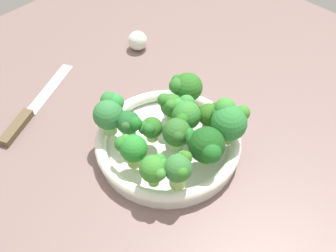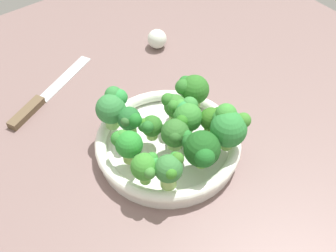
% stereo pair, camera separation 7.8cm
% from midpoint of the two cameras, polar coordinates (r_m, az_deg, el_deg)
% --- Properties ---
extents(ground_plane, '(1.30, 1.30, 0.03)m').
position_cam_midpoint_polar(ground_plane, '(0.87, -1.98, -3.10)').
color(ground_plane, '#7B615E').
extents(bowl, '(0.28, 0.28, 0.04)m').
position_cam_midpoint_polar(bowl, '(0.84, -2.65, -2.47)').
color(bowl, white).
rests_on(bowl, ground_plane).
extents(broccoli_floret_0, '(0.04, 0.05, 0.05)m').
position_cam_midpoint_polar(broccoli_floret_0, '(0.80, -5.10, -0.46)').
color(broccoli_floret_0, '#A1CB67').
rests_on(broccoli_floret_0, bowl).
extents(broccoli_floret_1, '(0.05, 0.05, 0.06)m').
position_cam_midpoint_polar(broccoli_floret_1, '(0.83, -2.33, 2.58)').
color(broccoli_floret_1, '#82BE59').
rests_on(broccoli_floret_1, bowl).
extents(broccoli_floret_2, '(0.05, 0.05, 0.07)m').
position_cam_midpoint_polar(broccoli_floret_2, '(0.72, -1.65, -5.69)').
color(broccoli_floret_2, '#9DCC6A').
rests_on(broccoli_floret_2, bowl).
extents(broccoli_floret_3, '(0.06, 0.06, 0.06)m').
position_cam_midpoint_polar(broccoli_floret_3, '(0.81, -0.50, 1.66)').
color(broccoli_floret_3, '#A0CA72').
rests_on(broccoli_floret_3, bowl).
extents(broccoli_floret_4, '(0.07, 0.06, 0.07)m').
position_cam_midpoint_polar(broccoli_floret_4, '(0.76, 2.10, -2.78)').
color(broccoli_floret_4, '#87C24E').
rests_on(broccoli_floret_4, bowl).
extents(broccoli_floret_5, '(0.06, 0.05, 0.07)m').
position_cam_midpoint_polar(broccoli_floret_5, '(0.76, -7.67, -3.05)').
color(broccoli_floret_5, '#96BC5D').
rests_on(broccoli_floret_5, bowl).
extents(broccoli_floret_6, '(0.06, 0.06, 0.06)m').
position_cam_midpoint_polar(broccoli_floret_6, '(0.78, -1.52, -1.01)').
color(broccoli_floret_6, '#93C566').
rests_on(broccoli_floret_6, bowl).
extents(broccoli_floret_7, '(0.05, 0.05, 0.06)m').
position_cam_midpoint_polar(broccoli_floret_7, '(0.82, 2.81, 1.25)').
color(broccoli_floret_7, '#87BE4D').
rests_on(broccoli_floret_7, bowl).
extents(broccoli_floret_8, '(0.05, 0.04, 0.06)m').
position_cam_midpoint_polar(broccoli_floret_8, '(0.80, -7.83, 0.12)').
color(broccoli_floret_8, '#96D56E').
rests_on(broccoli_floret_8, bowl).
extents(broccoli_floret_9, '(0.07, 0.06, 0.07)m').
position_cam_midpoint_polar(broccoli_floret_9, '(0.86, -0.27, 4.92)').
color(broccoli_floret_9, '#82BC5A').
rests_on(broccoli_floret_9, bowl).
extents(broccoli_floret_10, '(0.06, 0.07, 0.07)m').
position_cam_midpoint_polar(broccoli_floret_10, '(0.82, -10.32, 1.68)').
color(broccoli_floret_10, '#8FC86B').
rests_on(broccoli_floret_10, bowl).
extents(broccoli_floret_11, '(0.05, 0.05, 0.06)m').
position_cam_midpoint_polar(broccoli_floret_11, '(0.73, -4.76, -5.71)').
color(broccoli_floret_11, '#84CB5A').
rests_on(broccoli_floret_11, bowl).
extents(broccoli_floret_12, '(0.07, 0.07, 0.08)m').
position_cam_midpoint_polar(broccoli_floret_12, '(0.79, 5.08, 0.64)').
color(broccoli_floret_12, '#92C95D').
rests_on(broccoli_floret_12, bowl).
extents(knife, '(0.14, 0.25, 0.01)m').
position_cam_midpoint_polar(knife, '(0.98, -19.78, 1.58)').
color(knife, silver).
rests_on(knife, ground_plane).
extents(garlic_bulb, '(0.05, 0.05, 0.05)m').
position_cam_midpoint_polar(garlic_bulb, '(1.09, -6.04, 10.89)').
color(garlic_bulb, white).
rests_on(garlic_bulb, ground_plane).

